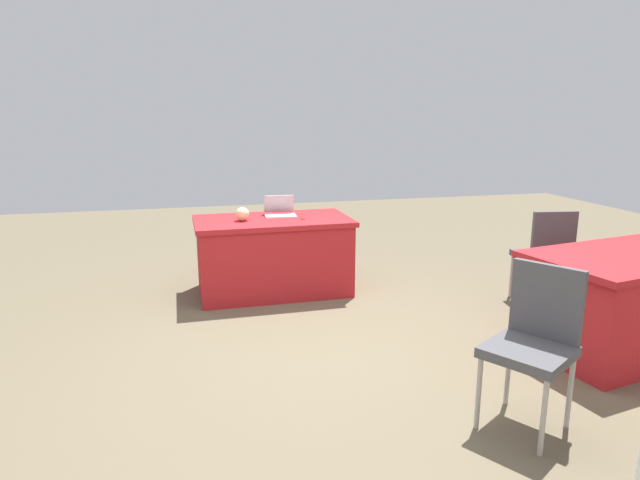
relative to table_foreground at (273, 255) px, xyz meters
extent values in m
plane|color=brown|center=(-0.17, 1.61, -0.39)|extent=(14.40, 14.40, 0.00)
cube|color=#AD1E23|center=(0.00, 0.00, 0.36)|extent=(1.58, 0.88, 0.05)
cube|color=#AD1E23|center=(0.00, 0.00, -0.03)|extent=(1.52, 0.84, 0.73)
cube|color=#AD1E23|center=(-2.55, 2.06, -0.03)|extent=(1.82, 1.16, 0.73)
cylinder|color=#9E9993|center=(-2.30, 0.75, -0.17)|extent=(0.03, 0.03, 0.43)
cylinder|color=#9E9993|center=(-2.68, 0.81, -0.17)|extent=(0.03, 0.03, 0.43)
cylinder|color=#9E9993|center=(-2.24, 1.13, -0.17)|extent=(0.03, 0.03, 0.43)
cylinder|color=#9E9993|center=(-2.62, 1.19, -0.17)|extent=(0.03, 0.03, 0.43)
cube|color=#47474C|center=(-2.46, 0.97, 0.07)|extent=(0.50, 0.50, 0.06)
cube|color=#47474C|center=(-2.43, 1.17, 0.33)|extent=(0.42, 0.10, 0.45)
cylinder|color=#9E9993|center=(-0.95, 3.13, -0.16)|extent=(0.03, 0.03, 0.45)
cylinder|color=#9E9993|center=(-0.75, 2.80, -0.16)|extent=(0.03, 0.03, 0.45)
cylinder|color=#9E9993|center=(-1.27, 2.93, -0.16)|extent=(0.03, 0.03, 0.45)
cylinder|color=#9E9993|center=(-1.07, 2.61, -0.16)|extent=(0.03, 0.03, 0.45)
cube|color=#47474C|center=(-1.01, 2.87, 0.09)|extent=(0.61, 0.61, 0.06)
cube|color=#47474C|center=(-1.18, 2.76, 0.35)|extent=(0.25, 0.38, 0.45)
cube|color=silver|center=(-0.10, -0.09, 0.39)|extent=(0.34, 0.24, 0.02)
cube|color=#B7B7BC|center=(-0.11, -0.23, 0.50)|extent=(0.32, 0.10, 0.19)
sphere|color=beige|center=(0.31, 0.05, 0.45)|extent=(0.14, 0.14, 0.14)
cube|color=red|center=(-0.30, 0.04, 0.39)|extent=(0.06, 0.18, 0.01)
camera|label=1|loc=(0.85, 5.37, 1.42)|focal=30.47mm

